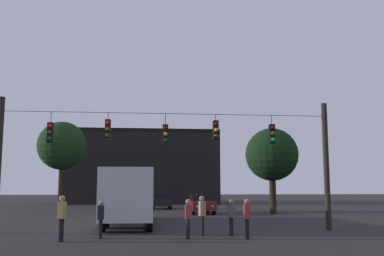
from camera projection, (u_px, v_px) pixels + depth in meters
ground_plane at (161, 215)px, 32.01m from camera, size 168.00×168.00×0.00m
overhead_signal_span at (167, 153)px, 20.97m from camera, size 16.08×0.44×6.32m
city_bus at (130, 191)px, 24.80m from camera, size 2.58×11.01×3.00m
car_near_right at (201, 203)px, 34.19m from camera, size 1.89×4.37×1.52m
car_far_left at (162, 200)px, 41.66m from camera, size 1.81×4.34×1.52m
pedestrian_crossing_left at (101, 217)px, 17.92m from camera, size 0.24×0.36×1.54m
pedestrian_crossing_center at (202, 213)px, 18.92m from camera, size 0.31×0.40×1.71m
pedestrian_crossing_right at (247, 216)px, 17.76m from camera, size 0.27×0.38×1.62m
pedestrian_near_bus at (231, 215)px, 18.97m from camera, size 0.26×0.37×1.57m
pedestrian_trailing at (62, 215)px, 16.90m from camera, size 0.31×0.40×1.77m
pedestrian_far_side at (188, 216)px, 17.81m from camera, size 0.24×0.36×1.61m
corner_building at (142, 168)px, 58.41m from camera, size 18.98×13.67×9.09m
tree_left_silhouette at (62, 146)px, 38.02m from camera, size 4.23×4.23×7.78m
tree_behind_building at (272, 155)px, 34.31m from camera, size 4.16×4.16×6.72m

